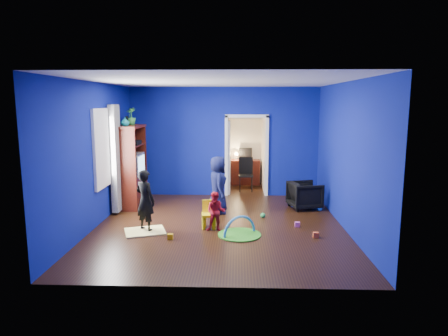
{
  "coord_description": "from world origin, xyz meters",
  "views": [
    {
      "loc": [
        0.37,
        -7.85,
        2.5
      ],
      "look_at": [
        0.08,
        0.4,
        1.14
      ],
      "focal_mm": 32.0,
      "sensor_mm": 36.0,
      "label": 1
    }
  ],
  "objects_px": {
    "child_navy": "(218,185)",
    "toddler_red": "(216,212)",
    "hopper_ball": "(216,203)",
    "vase": "(125,122)",
    "folding_chair": "(246,175)",
    "crt_tv": "(132,165)",
    "study_desk": "(245,172)",
    "child_black": "(145,200)",
    "tv_armoire": "(130,166)",
    "play_mat": "(239,235)",
    "armchair": "(305,195)",
    "kid_chair": "(209,216)"
  },
  "relations": [
    {
      "from": "hopper_ball",
      "to": "kid_chair",
      "type": "height_order",
      "value": "kid_chair"
    },
    {
      "from": "kid_chair",
      "to": "toddler_red",
      "type": "bearing_deg",
      "value": -60.02
    },
    {
      "from": "child_navy",
      "to": "toddler_red",
      "type": "relative_size",
      "value": 1.67
    },
    {
      "from": "vase",
      "to": "folding_chair",
      "type": "height_order",
      "value": "vase"
    },
    {
      "from": "armchair",
      "to": "kid_chair",
      "type": "relative_size",
      "value": 1.41
    },
    {
      "from": "toddler_red",
      "to": "folding_chair",
      "type": "height_order",
      "value": "folding_chair"
    },
    {
      "from": "armchair",
      "to": "crt_tv",
      "type": "bearing_deg",
      "value": 75.21
    },
    {
      "from": "child_navy",
      "to": "play_mat",
      "type": "relative_size",
      "value": 1.6
    },
    {
      "from": "child_navy",
      "to": "study_desk",
      "type": "distance_m",
      "value": 3.38
    },
    {
      "from": "study_desk",
      "to": "hopper_ball",
      "type": "bearing_deg",
      "value": -103.46
    },
    {
      "from": "hopper_ball",
      "to": "tv_armoire",
      "type": "bearing_deg",
      "value": 171.23
    },
    {
      "from": "tv_armoire",
      "to": "play_mat",
      "type": "xyz_separation_m",
      "value": [
        2.63,
        -2.1,
        -0.97
      ]
    },
    {
      "from": "child_navy",
      "to": "toddler_red",
      "type": "bearing_deg",
      "value": 172.46
    },
    {
      "from": "toddler_red",
      "to": "play_mat",
      "type": "bearing_deg",
      "value": -20.18
    },
    {
      "from": "toddler_red",
      "to": "child_navy",
      "type": "bearing_deg",
      "value": 97.08
    },
    {
      "from": "child_navy",
      "to": "play_mat",
      "type": "xyz_separation_m",
      "value": [
        0.49,
        -1.53,
        -0.64
      ]
    },
    {
      "from": "folding_chair",
      "to": "crt_tv",
      "type": "bearing_deg",
      "value": -147.57
    },
    {
      "from": "child_black",
      "to": "play_mat",
      "type": "relative_size",
      "value": 1.49
    },
    {
      "from": "child_navy",
      "to": "vase",
      "type": "xyz_separation_m",
      "value": [
        -2.14,
        0.27,
        1.41
      ]
    },
    {
      "from": "kid_chair",
      "to": "folding_chair",
      "type": "bearing_deg",
      "value": 69.91
    },
    {
      "from": "play_mat",
      "to": "study_desk",
      "type": "xyz_separation_m",
      "value": [
        0.19,
        4.83,
        0.36
      ]
    },
    {
      "from": "kid_chair",
      "to": "child_navy",
      "type": "bearing_deg",
      "value": 76.52
    },
    {
      "from": "child_navy",
      "to": "hopper_ball",
      "type": "relative_size",
      "value": 3.69
    },
    {
      "from": "child_black",
      "to": "tv_armoire",
      "type": "bearing_deg",
      "value": -35.28
    },
    {
      "from": "kid_chair",
      "to": "crt_tv",
      "type": "bearing_deg",
      "value": 132.83
    },
    {
      "from": "armchair",
      "to": "play_mat",
      "type": "height_order",
      "value": "armchair"
    },
    {
      "from": "armchair",
      "to": "child_black",
      "type": "xyz_separation_m",
      "value": [
        -3.39,
        -1.8,
        0.29
      ]
    },
    {
      "from": "vase",
      "to": "play_mat",
      "type": "bearing_deg",
      "value": -34.43
    },
    {
      "from": "toddler_red",
      "to": "hopper_ball",
      "type": "bearing_deg",
      "value": 98.76
    },
    {
      "from": "toddler_red",
      "to": "hopper_ball",
      "type": "relative_size",
      "value": 2.21
    },
    {
      "from": "child_navy",
      "to": "toddler_red",
      "type": "distance_m",
      "value": 1.33
    },
    {
      "from": "armchair",
      "to": "child_black",
      "type": "relative_size",
      "value": 0.58
    },
    {
      "from": "hopper_ball",
      "to": "play_mat",
      "type": "distance_m",
      "value": 1.86
    },
    {
      "from": "toddler_red",
      "to": "vase",
      "type": "bearing_deg",
      "value": 150.06
    },
    {
      "from": "tv_armoire",
      "to": "hopper_ball",
      "type": "bearing_deg",
      "value": -8.77
    },
    {
      "from": "toddler_red",
      "to": "crt_tv",
      "type": "distance_m",
      "value": 2.9
    },
    {
      "from": "tv_armoire",
      "to": "hopper_ball",
      "type": "xyz_separation_m",
      "value": [
        2.09,
        -0.32,
        -0.8
      ]
    },
    {
      "from": "armchair",
      "to": "toddler_red",
      "type": "bearing_deg",
      "value": 117.88
    },
    {
      "from": "folding_chair",
      "to": "kid_chair",
      "type": "bearing_deg",
      "value": -103.2
    },
    {
      "from": "child_black",
      "to": "tv_armoire",
      "type": "height_order",
      "value": "tv_armoire"
    },
    {
      "from": "toddler_red",
      "to": "kid_chair",
      "type": "distance_m",
      "value": 0.29
    },
    {
      "from": "armchair",
      "to": "play_mat",
      "type": "distance_m",
      "value": 2.56
    },
    {
      "from": "child_black",
      "to": "tv_armoire",
      "type": "distance_m",
      "value": 2.08
    },
    {
      "from": "child_black",
      "to": "child_navy",
      "type": "height_order",
      "value": "child_navy"
    },
    {
      "from": "vase",
      "to": "tv_armoire",
      "type": "height_order",
      "value": "vase"
    },
    {
      "from": "child_black",
      "to": "folding_chair",
      "type": "relative_size",
      "value": 1.32
    },
    {
      "from": "crt_tv",
      "to": "study_desk",
      "type": "xyz_separation_m",
      "value": [
        2.78,
        2.73,
        -0.65
      ]
    },
    {
      "from": "child_navy",
      "to": "play_mat",
      "type": "height_order",
      "value": "child_navy"
    },
    {
      "from": "toddler_red",
      "to": "play_mat",
      "type": "height_order",
      "value": "toddler_red"
    },
    {
      "from": "child_navy",
      "to": "play_mat",
      "type": "bearing_deg",
      "value": -170.9
    }
  ]
}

